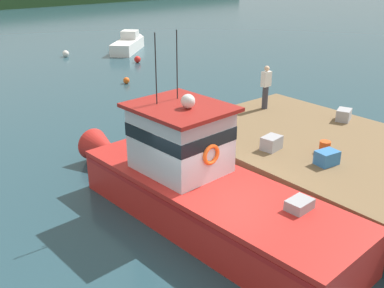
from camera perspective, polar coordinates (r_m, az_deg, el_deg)
ground_plane at (r=11.70m, az=2.24°, el=-10.92°), size 200.00×200.00×0.00m
dock at (r=14.51m, az=16.56°, el=-0.19°), size 6.00×9.00×1.20m
main_fishing_boat at (r=11.74m, az=0.63°, el=-5.07°), size 2.97×9.88×4.80m
crate_single_by_cleat at (r=16.53m, az=18.77°, el=3.53°), size 0.72×0.63×0.40m
crate_stack_near_edge at (r=12.83m, az=16.80°, el=-1.67°), size 0.66×0.52×0.39m
crate_single_far at (r=13.45m, az=10.09°, el=0.14°), size 0.66×0.53×0.40m
bait_bucket at (r=13.61m, az=16.56°, el=-0.34°), size 0.32×0.32×0.34m
deckhand_by_the_boat at (r=16.99m, az=9.38°, el=7.26°), size 0.36×0.22×1.63m
moored_boat_outer_mooring at (r=34.98m, az=-8.03°, el=12.51°), size 4.92×4.65×1.44m
mooring_buoy_channel_marker at (r=33.57m, az=-15.79°, el=11.02°), size 0.46×0.46×0.46m
mooring_buoy_outer at (r=30.69m, az=-6.97°, el=10.66°), size 0.44×0.44×0.44m
mooring_buoy_inshore at (r=25.43m, az=-8.36°, el=8.02°), size 0.36×0.36×0.36m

